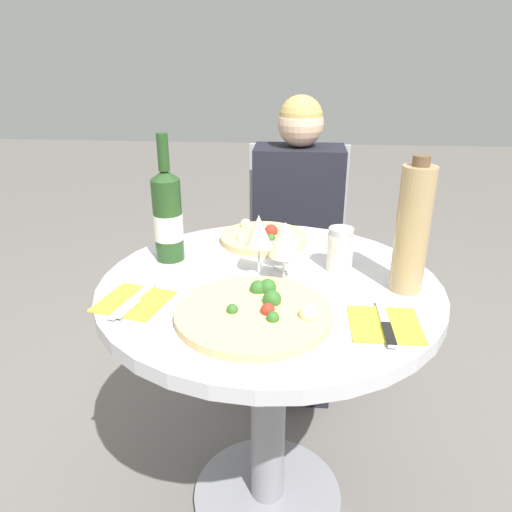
{
  "coord_description": "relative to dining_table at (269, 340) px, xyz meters",
  "views": [
    {
      "loc": [
        0.06,
        -1.14,
        1.32
      ],
      "look_at": [
        -0.03,
        -0.07,
        0.85
      ],
      "focal_mm": 35.0,
      "sensor_mm": 36.0,
      "label": 1
    }
  ],
  "objects": [
    {
      "name": "ground_plane",
      "position": [
        0.0,
        0.0,
        -0.58
      ],
      "size": [
        12.0,
        12.0,
        0.0
      ],
      "primitive_type": "plane",
      "color": "slate",
      "rests_on": "ground"
    },
    {
      "name": "dining_table",
      "position": [
        0.0,
        0.0,
        0.0
      ],
      "size": [
        0.87,
        0.87,
        0.75
      ],
      "color": "gray",
      "rests_on": "ground_plane"
    },
    {
      "name": "chair_behind_diner",
      "position": [
        0.07,
        0.82,
        -0.14
      ],
      "size": [
        0.42,
        0.42,
        0.93
      ],
      "rotation": [
        0.0,
        0.0,
        3.14
      ],
      "color": "#ADADB2",
      "rests_on": "ground_plane"
    },
    {
      "name": "seated_diner",
      "position": [
        0.07,
        0.67,
        -0.07
      ],
      "size": [
        0.34,
        0.41,
        1.14
      ],
      "rotation": [
        0.0,
        0.0,
        3.14
      ],
      "color": "black",
      "rests_on": "ground_plane"
    },
    {
      "name": "pizza_large",
      "position": [
        -0.02,
        -0.18,
        0.19
      ],
      "size": [
        0.35,
        0.35,
        0.05
      ],
      "color": "#E5C17F",
      "rests_on": "dining_table"
    },
    {
      "name": "pizza_small_far",
      "position": [
        -0.04,
        0.28,
        0.19
      ],
      "size": [
        0.26,
        0.26,
        0.05
      ],
      "color": "#E5C17F",
      "rests_on": "dining_table"
    },
    {
      "name": "wine_bottle",
      "position": [
        -0.29,
        0.12,
        0.3
      ],
      "size": [
        0.08,
        0.08,
        0.35
      ],
      "color": "#23471E",
      "rests_on": "dining_table"
    },
    {
      "name": "tall_carafe",
      "position": [
        0.34,
        -0.01,
        0.33
      ],
      "size": [
        0.08,
        0.08,
        0.33
      ],
      "color": "tan",
      "rests_on": "dining_table"
    },
    {
      "name": "sugar_shaker",
      "position": [
        0.18,
        0.09,
        0.23
      ],
      "size": [
        0.07,
        0.07,
        0.12
      ],
      "color": "silver",
      "rests_on": "dining_table"
    },
    {
      "name": "wine_glass_back_right",
      "position": [
        0.03,
        0.09,
        0.27
      ],
      "size": [
        0.07,
        0.07,
        0.13
      ],
      "color": "silver",
      "rests_on": "dining_table"
    },
    {
      "name": "wine_glass_center",
      "position": [
        -0.03,
        0.04,
        0.29
      ],
      "size": [
        0.07,
        0.07,
        0.16
      ],
      "color": "silver",
      "rests_on": "dining_table"
    },
    {
      "name": "wine_glass_front_right",
      "position": [
        0.03,
        -0.0,
        0.29
      ],
      "size": [
        0.08,
        0.08,
        0.15
      ],
      "color": "silver",
      "rests_on": "dining_table"
    },
    {
      "name": "place_setting_left",
      "position": [
        -0.31,
        -0.14,
        0.18
      ],
      "size": [
        0.18,
        0.19,
        0.01
      ],
      "color": "yellow",
      "rests_on": "dining_table"
    },
    {
      "name": "place_setting_right",
      "position": [
        0.26,
        -0.2,
        0.18
      ],
      "size": [
        0.15,
        0.19,
        0.01
      ],
      "color": "yellow",
      "rests_on": "dining_table"
    }
  ]
}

